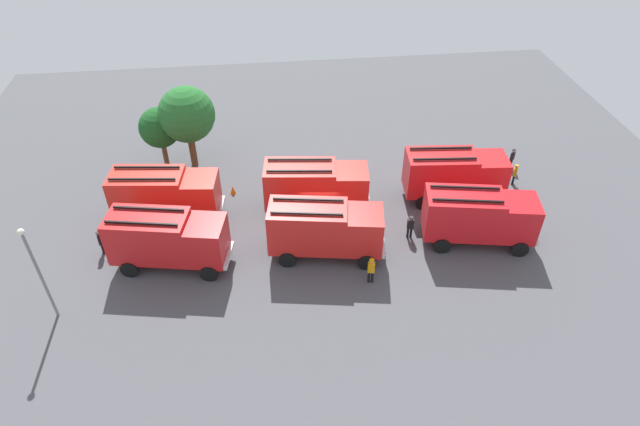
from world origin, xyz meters
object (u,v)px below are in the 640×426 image
object	(u,v)px
firefighter_1	(515,174)
lamppost	(37,267)
fire_truck_3	(165,194)
traffic_cone_0	(286,188)
firefighter_0	(101,241)
fire_truck_1	(325,228)
fire_truck_4	(315,185)
fire_truck_5	(454,173)
traffic_cone_1	(233,190)
firefighter_2	(410,226)
fire_truck_0	(167,238)
firefighter_4	(371,269)
tree_0	(160,128)
traffic_cone_2	(489,216)
tree_1	(187,115)
fire_truck_2	(479,216)
firefighter_3	(512,158)

from	to	relation	value
firefighter_1	lamppost	xyz separation A→B (m)	(-30.71, -9.25, 2.83)
fire_truck_3	traffic_cone_0	size ratio (longest dim) A/B	12.25
fire_truck_3	firefighter_0	bearing A→B (deg)	-135.91
fire_truck_1	lamppost	distance (m)	16.12
fire_truck_4	fire_truck_5	bearing A→B (deg)	8.32
fire_truck_3	traffic_cone_1	bearing A→B (deg)	35.91
firefighter_0	fire_truck_5	bearing A→B (deg)	170.25
traffic_cone_1	firefighter_2	bearing A→B (deg)	-28.46
fire_truck_0	fire_truck_3	size ratio (longest dim) A/B	1.01
firefighter_4	tree_0	size ratio (longest dim) A/B	0.38
traffic_cone_0	traffic_cone_2	bearing A→B (deg)	-19.86
tree_1	traffic_cone_1	size ratio (longest dim) A/B	10.69
fire_truck_3	lamppost	xyz separation A→B (m)	(-5.52, -8.10, 1.61)
tree_1	fire_truck_0	bearing A→B (deg)	-93.53
traffic_cone_0	traffic_cone_2	distance (m)	14.55
fire_truck_4	firefighter_0	distance (m)	14.34
fire_truck_4	firefighter_1	distance (m)	15.19
tree_0	traffic_cone_0	distance (m)	10.71
fire_truck_3	firefighter_4	bearing A→B (deg)	-24.72
fire_truck_0	tree_0	world-z (taller)	tree_0
firefighter_0	traffic_cone_1	distance (m)	9.89
fire_truck_5	traffic_cone_0	distance (m)	12.15
fire_truck_1	fire_truck_5	bearing A→B (deg)	35.89
fire_truck_2	fire_truck_5	xyz separation A→B (m)	(-0.07, 4.79, 0.00)
traffic_cone_2	lamppost	world-z (taller)	lamppost
firefighter_4	tree_0	bearing A→B (deg)	53.51
fire_truck_3	firefighter_1	bearing A→B (deg)	9.10
firefighter_1	lamppost	size ratio (longest dim) A/B	0.26
fire_truck_1	traffic_cone_2	size ratio (longest dim) A/B	10.70
fire_truck_1	firefighter_2	bearing A→B (deg)	19.01
firefighter_3	traffic_cone_1	bearing A→B (deg)	44.19
fire_truck_1	tree_0	bearing A→B (deg)	142.62
lamppost	fire_truck_4	bearing A→B (deg)	26.59
fire_truck_1	firefighter_0	size ratio (longest dim) A/B	4.45
firefighter_1	firefighter_3	distance (m)	2.15
traffic_cone_0	fire_truck_5	bearing A→B (deg)	-10.49
fire_truck_2	tree_0	xyz separation A→B (m)	(-20.97, 11.81, 1.10)
firefighter_0	traffic_cone_2	size ratio (longest dim) A/B	2.41
fire_truck_0	tree_0	bearing A→B (deg)	108.31
fire_truck_0	fire_truck_4	xyz separation A→B (m)	(9.51, 4.34, 0.00)
traffic_cone_2	fire_truck_3	bearing A→B (deg)	172.86
traffic_cone_1	traffic_cone_2	size ratio (longest dim) A/B	0.87
fire_truck_5	traffic_cone_1	bearing A→B (deg)	176.29
fire_truck_2	traffic_cone_1	world-z (taller)	fire_truck_2
fire_truck_0	traffic_cone_0	xyz separation A→B (m)	(7.58, 6.82, -1.85)
firefighter_0	firefighter_2	size ratio (longest dim) A/B	0.99
fire_truck_5	traffic_cone_2	bearing A→B (deg)	-50.66
firefighter_0	firefighter_3	xyz separation A→B (m)	(29.73, 6.23, 0.00)
fire_truck_0	traffic_cone_0	world-z (taller)	fire_truck_0
firefighter_4	lamppost	distance (m)	18.34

